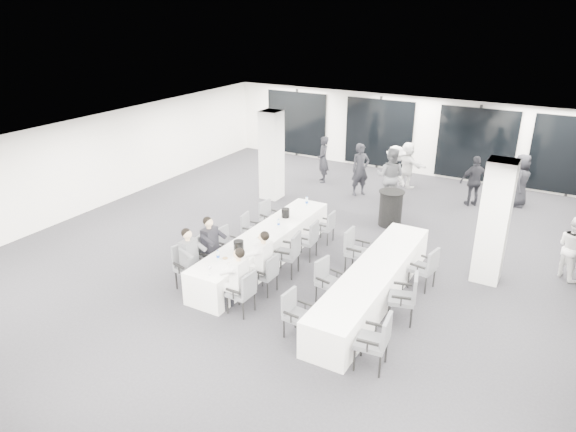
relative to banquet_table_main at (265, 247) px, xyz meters
name	(u,v)px	position (x,y,z in m)	size (l,w,h in m)	color
room	(355,195)	(1.49, 1.86, 1.01)	(14.04, 16.04, 2.84)	#232328
column_left	(271,155)	(-2.20, 3.95, 1.02)	(0.60, 0.60, 2.80)	silver
column_right	(494,222)	(4.80, 1.75, 1.02)	(0.60, 0.60, 2.80)	silver
banquet_table_main	(265,247)	(0.00, 0.00, 0.00)	(0.90, 5.00, 0.75)	white
banquet_table_side	(373,284)	(2.89, -0.38, 0.00)	(0.90, 5.00, 0.75)	white
cocktail_table	(391,208)	(1.88, 3.64, 0.14)	(0.72, 0.72, 1.01)	black
chair_main_left_near	(187,264)	(-0.84, -1.88, 0.21)	(0.61, 0.65, 1.02)	#53555B
chair_main_left_second	(207,252)	(-0.83, -1.18, 0.18)	(0.55, 0.59, 0.96)	#53555B
chair_main_left_mid	(227,242)	(-0.83, -0.43, 0.12)	(0.48, 0.52, 0.86)	#53555B
chair_main_left_fourth	(249,228)	(-0.83, 0.57, 0.12)	(0.49, 0.53, 0.87)	#53555B
chair_main_left_far	(268,215)	(-0.83, 1.50, 0.13)	(0.53, 0.56, 0.89)	#53555B
chair_main_right_near	(244,290)	(0.83, -2.13, 0.16)	(0.49, 0.54, 0.93)	#53555B
chair_main_right_second	(268,272)	(0.83, -1.22, 0.14)	(0.46, 0.52, 0.90)	#53555B
chair_main_right_mid	(290,251)	(0.84, -0.28, 0.22)	(0.59, 0.64, 1.04)	#53555B
chair_main_right_fourth	(309,238)	(0.83, 0.67, 0.18)	(0.52, 0.57, 0.97)	#53555B
chair_main_right_far	(327,225)	(0.82, 1.71, 0.11)	(0.44, 0.49, 0.86)	#53555B
chair_side_left_near	(295,311)	(2.06, -2.27, 0.14)	(0.50, 0.54, 0.90)	#53555B
chair_side_left_mid	(327,278)	(2.06, -0.88, 0.16)	(0.56, 0.59, 0.94)	#53555B
chair_side_left_far	(355,248)	(2.05, 0.63, 0.21)	(0.52, 0.58, 1.02)	#53555B
chair_side_right_near	(377,339)	(3.73, -2.43, 0.22)	(0.58, 0.63, 1.04)	#53555B
chair_side_right_mid	(407,295)	(3.72, -0.80, 0.21)	(0.63, 0.65, 1.02)	#53555B
chair_side_right_far	(426,266)	(3.72, 0.62, 0.17)	(0.57, 0.60, 0.96)	#53555B
seated_guest_a	(191,256)	(-0.67, -1.90, 0.44)	(0.50, 0.38, 1.44)	#505257
seated_guest_b	(212,243)	(-0.67, -1.17, 0.44)	(0.50, 0.38, 1.44)	black
seated_guest_c	(237,276)	(0.67, -2.13, 0.44)	(0.50, 0.38, 1.44)	silver
seated_guest_d	(261,257)	(0.67, -1.22, 0.44)	(0.50, 0.38, 1.44)	silver
standing_guest_a	(360,166)	(0.17, 5.56, 0.59)	(0.71, 0.57, 1.93)	black
standing_guest_b	(390,172)	(1.27, 5.26, 0.64)	(0.98, 0.60, 2.03)	#505257
standing_guest_c	(395,169)	(1.21, 5.88, 0.58)	(1.24, 0.63, 1.92)	silver
standing_guest_d	(475,178)	(3.59, 6.38, 0.52)	(1.05, 0.59, 1.79)	black
standing_guest_e	(521,177)	(4.80, 7.06, 0.55)	(0.90, 0.55, 1.86)	black
standing_guest_f	(408,162)	(1.25, 7.12, 0.51)	(1.62, 0.62, 1.76)	silver
standing_guest_g	(323,156)	(-1.46, 6.17, 0.54)	(0.67, 0.54, 1.83)	black
standing_guest_h	(574,244)	(6.42, 2.75, 0.47)	(0.82, 0.50, 1.70)	silver
ice_bucket_near	(239,246)	(0.02, -1.11, 0.50)	(0.22, 0.22, 0.26)	black
ice_bucket_far	(286,213)	(-0.07, 1.10, 0.49)	(0.21, 0.21, 0.23)	black
water_bottle_a	(218,255)	(-0.14, -1.66, 0.48)	(0.07, 0.07, 0.22)	silver
water_bottle_b	(279,223)	(0.09, 0.49, 0.47)	(0.06, 0.06, 0.19)	silver
water_bottle_c	(307,201)	(0.02, 2.12, 0.49)	(0.07, 0.07, 0.23)	silver
plate_a	(225,258)	(-0.04, -1.55, 0.39)	(0.21, 0.21, 0.03)	white
plate_b	(231,263)	(0.20, -1.68, 0.39)	(0.19, 0.19, 0.03)	white
plate_c	(260,238)	(0.06, -0.29, 0.39)	(0.21, 0.21, 0.03)	white
wine_glass	(210,268)	(0.12, -2.28, 0.54)	(0.08, 0.08, 0.22)	silver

